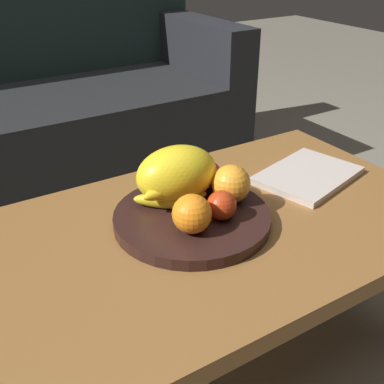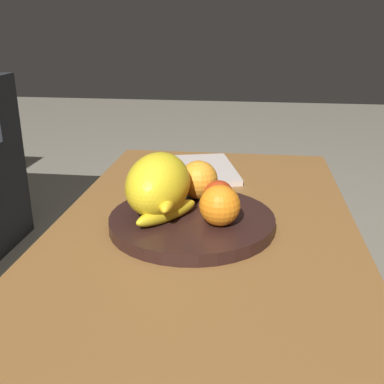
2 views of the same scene
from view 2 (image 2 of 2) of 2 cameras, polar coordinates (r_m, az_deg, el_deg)
name	(u,v)px [view 2 (image 2 of 2)]	position (r m, az deg, el deg)	size (l,w,h in m)	color
ground_plane	(203,383)	(1.18, 1.34, -22.27)	(8.00, 8.00, 0.00)	slate
coffee_table	(204,244)	(0.97, 1.52, -6.32)	(1.08, 0.61, 0.41)	brown
fruit_bowl	(192,221)	(0.93, 0.00, -3.60)	(0.33, 0.33, 0.03)	black
melon_large_front	(158,184)	(0.92, -4.17, 0.95)	(0.18, 0.12, 0.12)	yellow
orange_front	(199,180)	(1.00, 0.81, 1.50)	(0.08, 0.08, 0.08)	orange
orange_left	(220,205)	(0.88, 3.42, -1.65)	(0.08, 0.08, 0.08)	orange
apple_front	(161,184)	(1.01, -3.85, 1.02)	(0.06, 0.06, 0.06)	red
apple_left	(219,195)	(0.95, 3.27, -0.39)	(0.06, 0.06, 0.06)	#B13212
banana_bunch	(166,206)	(0.91, -3.15, -1.75)	(0.16, 0.12, 0.06)	yellow
magazine	(200,170)	(1.27, 1.00, 2.76)	(0.25, 0.18, 0.02)	beige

